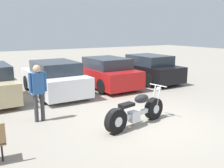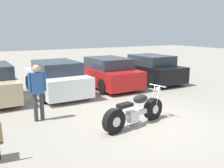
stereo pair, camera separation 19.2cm
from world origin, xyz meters
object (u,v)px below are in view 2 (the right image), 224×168
object	(u,v)px
motorcycle	(134,112)
parked_car_black	(149,69)
parked_car_white	(55,78)
person_standing	(38,88)
parked_car_red	(106,73)

from	to	relation	value
motorcycle	parked_car_black	distance (m)	6.57
parked_car_white	parked_car_black	world-z (taller)	same
motorcycle	person_standing	size ratio (longest dim) A/B	1.32
motorcycle	person_standing	bearing A→B (deg)	141.18
motorcycle	parked_car_white	xyz separation A→B (m)	(-0.74, 4.81, 0.26)
parked_car_black	motorcycle	bearing A→B (deg)	-132.00
parked_car_white	motorcycle	bearing A→B (deg)	-81.28
parked_car_red	parked_car_black	xyz separation A→B (m)	(2.56, -0.05, 0.00)
motorcycle	parked_car_red	world-z (taller)	parked_car_red
parked_car_red	person_standing	xyz separation A→B (m)	(-4.06, -3.13, 0.35)
parked_car_black	person_standing	distance (m)	7.31
motorcycle	person_standing	distance (m)	2.93
parked_car_black	parked_car_red	bearing A→B (deg)	178.89
parked_car_white	person_standing	size ratio (longest dim) A/B	2.42
parked_car_white	parked_car_red	bearing A→B (deg)	2.54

